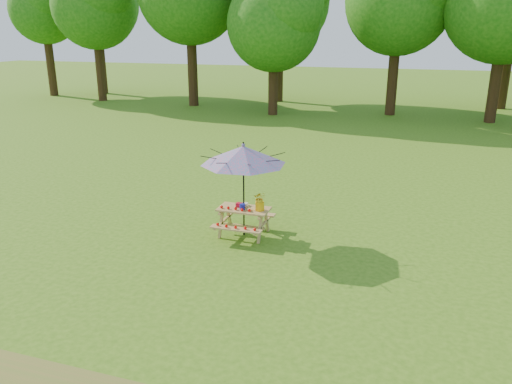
% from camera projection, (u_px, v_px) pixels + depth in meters
% --- Properties ---
extents(ground, '(120.00, 120.00, 0.00)m').
position_uv_depth(ground, '(261.00, 314.00, 8.56)').
color(ground, '#376914').
rests_on(ground, ground).
extents(picnic_table, '(1.20, 1.32, 0.67)m').
position_uv_depth(picnic_table, '(244.00, 222.00, 11.76)').
color(picnic_table, tan).
rests_on(picnic_table, ground).
extents(patio_umbrella, '(2.44, 2.44, 2.25)m').
position_uv_depth(patio_umbrella, '(243.00, 155.00, 11.26)').
color(patio_umbrella, black).
rests_on(patio_umbrella, ground).
extents(produce_bins, '(0.27, 0.38, 0.13)m').
position_uv_depth(produce_bins, '(242.00, 206.00, 11.68)').
color(produce_bins, red).
rests_on(produce_bins, picnic_table).
extents(tomatoes_row, '(0.77, 0.13, 0.07)m').
position_uv_depth(tomatoes_row, '(235.00, 209.00, 11.53)').
color(tomatoes_row, red).
rests_on(tomatoes_row, picnic_table).
extents(flower_bucket, '(0.33, 0.31, 0.45)m').
position_uv_depth(flower_bucket, '(260.00, 200.00, 11.45)').
color(flower_bucket, '#F4B30C').
rests_on(flower_bucket, picnic_table).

